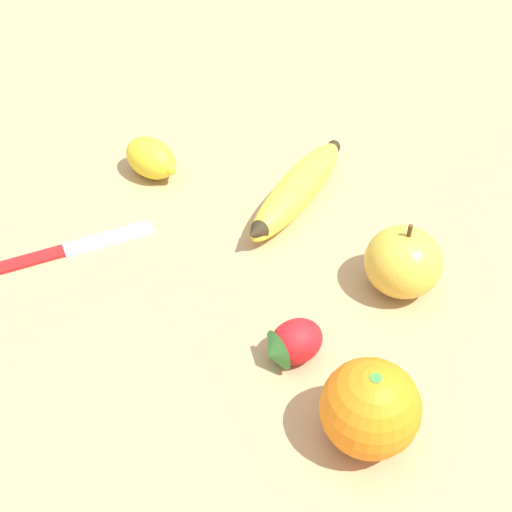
# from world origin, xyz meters

# --- Properties ---
(ground_plane) EXTENTS (3.00, 3.00, 0.00)m
(ground_plane) POSITION_xyz_m (0.00, 0.00, 0.00)
(ground_plane) COLOR tan
(banana) EXTENTS (0.21, 0.07, 0.04)m
(banana) POSITION_xyz_m (-0.19, -0.03, 0.02)
(banana) COLOR yellow
(banana) RESTS_ON ground_plane
(orange) EXTENTS (0.08, 0.08, 0.08)m
(orange) POSITION_xyz_m (0.01, 0.20, 0.04)
(orange) COLOR orange
(orange) RESTS_ON ground_plane
(strawberry) EXTENTS (0.07, 0.06, 0.04)m
(strawberry) POSITION_xyz_m (-0.01, 0.10, 0.02)
(strawberry) COLOR red
(strawberry) RESTS_ON ground_plane
(apple) EXTENTS (0.08, 0.08, 0.08)m
(apple) POSITION_xyz_m (-0.15, 0.13, 0.03)
(apple) COLOR gold
(apple) RESTS_ON ground_plane
(lemon) EXTENTS (0.05, 0.07, 0.05)m
(lemon) POSITION_xyz_m (-0.12, -0.19, 0.02)
(lemon) COLOR yellow
(lemon) RESTS_ON ground_plane
(paring_knife) EXTENTS (0.16, 0.10, 0.01)m
(paring_knife) POSITION_xyz_m (0.03, -0.17, 0.00)
(paring_knife) COLOR silver
(paring_knife) RESTS_ON ground_plane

